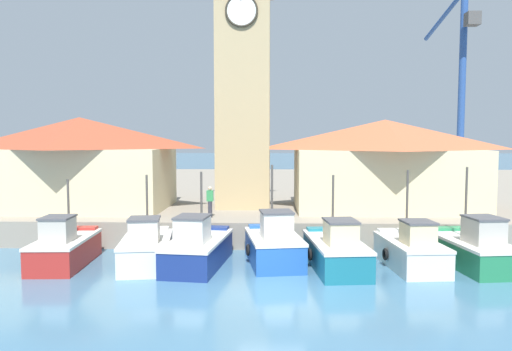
{
  "coord_description": "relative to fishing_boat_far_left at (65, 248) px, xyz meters",
  "views": [
    {
      "loc": [
        0.02,
        -17.35,
        5.53
      ],
      "look_at": [
        -0.87,
        8.57,
        3.5
      ],
      "focal_mm": 35.0,
      "sensor_mm": 36.0,
      "label": 1
    }
  ],
  "objects": [
    {
      "name": "ground_plane",
      "position": [
        8.92,
        -3.42,
        -0.77
      ],
      "size": [
        300.0,
        300.0,
        0.0
      ],
      "primitive_type": "plane",
      "color": "teal"
    },
    {
      "name": "quay_wharf",
      "position": [
        8.92,
        23.15,
        -0.1
      ],
      "size": [
        120.0,
        40.0,
        1.33
      ],
      "primitive_type": "cube",
      "color": "gray",
      "rests_on": "ground"
    },
    {
      "name": "fishing_boat_far_left",
      "position": [
        0.0,
        0.0,
        0.0
      ],
      "size": [
        2.18,
        4.49,
        3.67
      ],
      "color": "#AD2823",
      "rests_on": "ground"
    },
    {
      "name": "fishing_boat_left_outer",
      "position": [
        3.54,
        -0.02,
        -0.0
      ],
      "size": [
        2.61,
        4.45,
        3.88
      ],
      "color": "silver",
      "rests_on": "ground"
    },
    {
      "name": "fishing_boat_left_inner",
      "position": [
        5.73,
        0.06,
        0.01
      ],
      "size": [
        2.62,
        5.14,
        4.01
      ],
      "color": "navy",
      "rests_on": "ground"
    },
    {
      "name": "fishing_boat_mid_left",
      "position": [
        8.98,
        0.61,
        0.05
      ],
      "size": [
        2.77,
        4.5,
        4.28
      ],
      "color": "#2356A8",
      "rests_on": "ground"
    },
    {
      "name": "fishing_boat_center",
      "position": [
        11.58,
        -0.13,
        -0.01
      ],
      "size": [
        2.49,
        5.1,
        3.89
      ],
      "color": "#196B7F",
      "rests_on": "ground"
    },
    {
      "name": "fishing_boat_mid_right",
      "position": [
        14.76,
        0.13,
        -0.03
      ],
      "size": [
        2.36,
        4.46,
        4.1
      ],
      "color": "silver",
      "rests_on": "ground"
    },
    {
      "name": "fishing_boat_right_inner",
      "position": [
        17.44,
        0.41,
        -0.0
      ],
      "size": [
        2.7,
        5.13,
        4.21
      ],
      "color": "#237A4C",
      "rests_on": "ground"
    },
    {
      "name": "clock_tower",
      "position": [
        7.17,
        8.91,
        8.7
      ],
      "size": [
        3.62,
        3.62,
        17.08
      ],
      "color": "tan",
      "rests_on": "quay_wharf"
    },
    {
      "name": "warehouse_left",
      "position": [
        -2.29,
        7.84,
        3.28
      ],
      "size": [
        10.41,
        6.68,
        5.31
      ],
      "color": "beige",
      "rests_on": "quay_wharf"
    },
    {
      "name": "warehouse_right",
      "position": [
        15.39,
        8.28,
        3.21
      ],
      "size": [
        10.59,
        6.71,
        5.17
      ],
      "color": "beige",
      "rests_on": "quay_wharf"
    },
    {
      "name": "port_crane_near",
      "position": [
        24.01,
        20.27,
        6.57
      ],
      "size": [
        2.01,
        9.08,
        15.92
      ],
      "color": "navy",
      "rests_on": "quay_wharf"
    },
    {
      "name": "dock_worker_near_tower",
      "position": [
        5.67,
        4.81,
        1.41
      ],
      "size": [
        0.34,
        0.22,
        1.62
      ],
      "color": "#33333D",
      "rests_on": "quay_wharf"
    }
  ]
}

